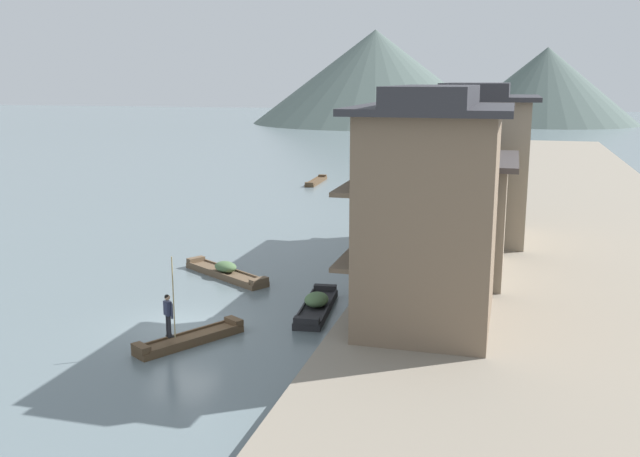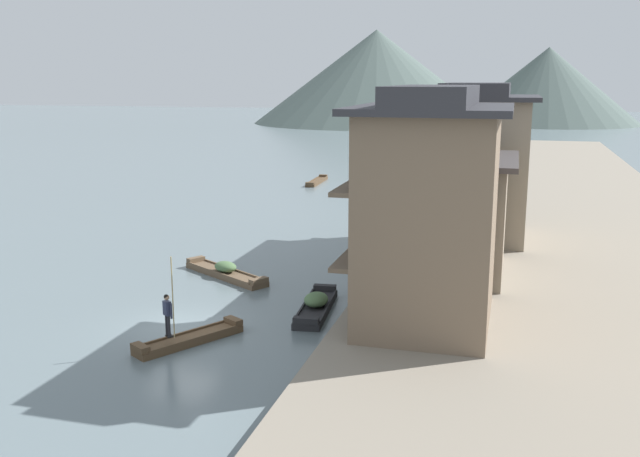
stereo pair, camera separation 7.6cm
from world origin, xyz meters
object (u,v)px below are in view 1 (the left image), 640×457
at_px(boat_moored_nearest, 406,197).
at_px(boat_midriver_drifting, 371,162).
at_px(boat_moored_far, 316,181).
at_px(boat_upstream_distant, 401,189).
at_px(boatman_person, 168,310).
at_px(boat_midriver_upstream, 393,215).
at_px(boat_crossing_west, 226,272).
at_px(boat_moored_second, 423,171).
at_px(boat_foreground_poled, 190,339).
at_px(boat_moored_third, 316,305).
at_px(house_waterfront_second, 451,209).
at_px(house_waterfront_nearest, 430,208).
at_px(house_waterfront_tall, 473,162).

xyz_separation_m(boat_moored_nearest, boat_midriver_drifting, (-7.44, 22.68, 0.07)).
distance_m(boat_moored_far, boat_upstream_distant, 8.70).
bearing_deg(boatman_person, boat_midriver_drifting, 94.00).
bearing_deg(boat_moored_far, boat_upstream_distant, -15.35).
height_order(boat_midriver_drifting, boat_midriver_upstream, boat_midriver_drifting).
relative_size(boat_moored_nearest, boat_crossing_west, 0.84).
bearing_deg(boat_moored_second, boat_crossing_west, -96.46).
bearing_deg(boat_foreground_poled, boat_moored_far, 99.08).
bearing_deg(boat_foreground_poled, boatman_person, -119.37).
relative_size(boat_midriver_upstream, boat_upstream_distant, 0.97).
relative_size(boatman_person, boat_moored_far, 0.53).
relative_size(boat_moored_third, house_waterfront_second, 0.65).
bearing_deg(boat_moored_second, boat_midriver_drifting, 133.17).
xyz_separation_m(boat_moored_nearest, house_waterfront_second, (5.51, -23.43, 3.45)).
bearing_deg(boat_crossing_west, boat_midriver_drifting, 92.68).
bearing_deg(boatman_person, boat_crossing_west, 100.70).
bearing_deg(boat_crossing_west, boat_moored_second, 83.54).
bearing_deg(boat_moored_second, boat_foreground_poled, -92.80).
bearing_deg(boat_midriver_drifting, house_waterfront_second, -74.30).
bearing_deg(boat_crossing_west, boat_moored_far, 97.63).
xyz_separation_m(boat_moored_second, boat_upstream_distant, (-0.49, -11.13, -0.13)).
distance_m(boat_moored_second, boat_crossing_west, 40.95).
relative_size(boatman_person, boat_upstream_distant, 0.81).
xyz_separation_m(boatman_person, boat_moored_third, (4.00, 5.42, -1.19)).
height_order(boat_foreground_poled, boat_moored_second, boat_moored_second).
distance_m(boat_moored_nearest, boat_moored_second, 15.39).
bearing_deg(boat_foreground_poled, boat_midriver_drifting, 94.49).
bearing_deg(boatman_person, boat_moored_nearest, 84.35).
height_order(boat_moored_nearest, house_waterfront_nearest, house_waterfront_nearest).
relative_size(boat_moored_far, house_waterfront_nearest, 0.65).
height_order(boat_moored_third, boat_midriver_drifting, boat_moored_third).
distance_m(boat_moored_second, boat_midriver_upstream, 23.27).
relative_size(boat_moored_third, boat_midriver_upstream, 1.34).
bearing_deg(boat_foreground_poled, boat_moored_nearest, 84.94).
xyz_separation_m(boatman_person, house_waterfront_nearest, (8.78, 3.95, 3.44)).
relative_size(boat_moored_far, boat_midriver_drifting, 0.98).
bearing_deg(boat_moored_nearest, house_waterfront_second, -76.76).
bearing_deg(boat_moored_second, house_waterfront_tall, -77.91).
relative_size(boatman_person, boat_moored_nearest, 0.68).
bearing_deg(house_waterfront_nearest, boat_moored_third, 162.96).
xyz_separation_m(boat_foreground_poled, boat_midriver_upstream, (3.23, 26.06, -0.01)).
distance_m(boat_moored_far, house_waterfront_second, 33.70).
height_order(boat_upstream_distant, house_waterfront_nearest, house_waterfront_nearest).
height_order(boat_foreground_poled, house_waterfront_nearest, house_waterfront_nearest).
distance_m(boat_moored_third, house_waterfront_nearest, 6.82).
distance_m(boat_moored_third, boat_midriver_drifting, 52.57).
relative_size(boat_moored_nearest, boat_moored_far, 0.79).
bearing_deg(boat_moored_far, boat_moored_second, 44.83).
xyz_separation_m(boat_moored_far, boat_crossing_west, (4.27, -31.86, 0.11)).
bearing_deg(boat_foreground_poled, boat_upstream_distant, 87.13).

